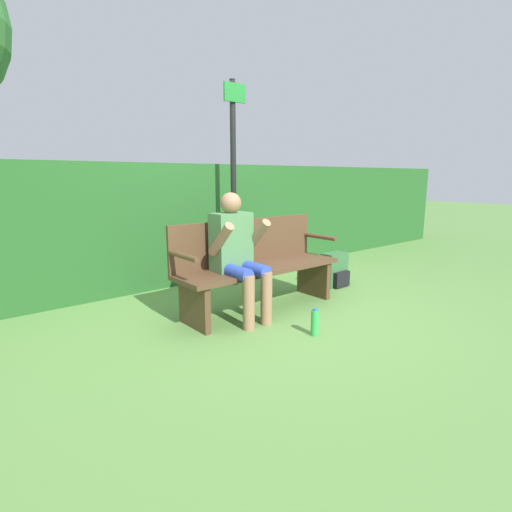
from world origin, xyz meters
The scene contains 8 objects.
ground_plane centered at (0.00, 0.00, 0.00)m, with size 40.00×40.00×0.00m, color #5B8942.
hedge_back centered at (0.00, 1.66, 0.77)m, with size 12.00×0.54×1.54m.
park_bench centered at (0.00, 0.07, 0.48)m, with size 1.86×0.52×0.94m.
person_seated centered at (-0.34, -0.04, 0.69)m, with size 0.52×0.57×1.23m.
backpack centered at (1.34, 0.11, 0.20)m, with size 0.34×0.25×0.43m.
water_bottle centered at (-0.09, -0.84, 0.12)m, with size 0.07×0.07×0.25m.
signpost centered at (0.39, 0.99, 1.38)m, with size 0.31×0.09×2.52m.
parked_car centered at (4.36, 12.51, 0.60)m, with size 4.33×2.52×1.24m.
Camera 1 is at (-2.61, -3.07, 1.38)m, focal length 28.00 mm.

